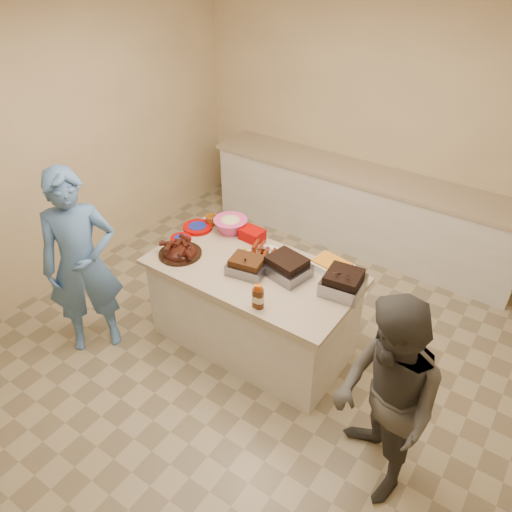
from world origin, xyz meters
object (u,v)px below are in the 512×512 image
Objects in this scene: bbq_bottle_b at (259,307)px; coleslaw_bowl at (231,231)px; guest_gray at (369,475)px; rib_platter at (180,254)px; mustard_bottle at (245,260)px; plastic_cup at (211,225)px; island at (253,342)px; roasting_pan at (342,291)px; guest_blue at (100,339)px; bbq_bottle_a at (256,306)px.

coleslaw_bowl is at bearing 138.11° from bbq_bottle_b.
bbq_bottle_b is 1.40m from guest_gray.
rib_platter is 3.00× the size of mustard_bottle.
rib_platter is 1.19× the size of coleslaw_bowl.
rib_platter reaches higher than mustard_bottle.
plastic_cup is at bearing -158.34° from guest_gray.
plastic_cup is (-0.71, 0.35, 0.83)m from island.
mustard_bottle is at bearing 178.39° from roasting_pan.
guest_blue is (-1.91, -0.92, -0.83)m from roasting_pan.
roasting_pan is 1.47× the size of bbq_bottle_b.
plastic_cup is at bearing 16.52° from guest_blue.
roasting_pan is at bearing 11.94° from island.
rib_platter is at bearing 168.78° from bbq_bottle_b.
rib_platter is (-0.63, -0.18, 0.83)m from island.
coleslaw_bowl is 2.51× the size of mustard_bottle.
coleslaw_bowl is 0.18× the size of guest_blue.
plastic_cup is 0.06× the size of guest_blue.
guest_blue is 1.10× the size of guest_gray.
roasting_pan is 0.98× the size of coleslaw_bowl.
bbq_bottle_b is at bearing -0.36° from bbq_bottle_a.
bbq_bottle_a reaches higher than rib_platter.
mustard_bottle is 1.58m from guest_blue.
bbq_bottle_a is at bearing -35.51° from plastic_cup.
coleslaw_bowl is at bearing 144.10° from island.
island is 5.65× the size of coleslaw_bowl.
guest_gray is at bearing -55.19° from roasting_pan.
guest_gray is at bearing -12.37° from bbq_bottle_a.
roasting_pan is 0.66m from bbq_bottle_b.
roasting_pan is 2.28m from guest_blue.
plastic_cup is (-0.09, 0.53, 0.00)m from rib_platter.
coleslaw_bowl reaches higher than guest_gray.
island is 5.78× the size of roasting_pan.
plastic_cup is (-1.45, 0.20, 0.00)m from roasting_pan.
bbq_bottle_b is at bearing -136.05° from roasting_pan.
bbq_bottle_b is at bearing -11.22° from rib_platter.
mustard_bottle is (-0.13, 0.07, 0.83)m from island.
guest_blue is at bearing -146.38° from island.
island is at bearing 130.88° from bbq_bottle_b.
bbq_bottle_a is 1.23m from plastic_cup.
island is 1.05m from rib_platter.
mustard_bottle is at bearing -25.66° from plastic_cup.
coleslaw_bowl reaches higher than rib_platter.
coleslaw_bowl is 2.30m from guest_gray.
bbq_bottle_a reaches higher than roasting_pan.
guest_blue is (-1.49, -0.41, -0.83)m from bbq_bottle_b.
plastic_cup is (-1.03, 0.72, 0.00)m from bbq_bottle_b.
roasting_pan reaches higher than island.
coleslaw_bowl is (0.13, 0.54, 0.00)m from rib_platter.
rib_platter is 1.90× the size of bbq_bottle_a.
roasting_pan is at bearing 177.68° from guest_gray.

